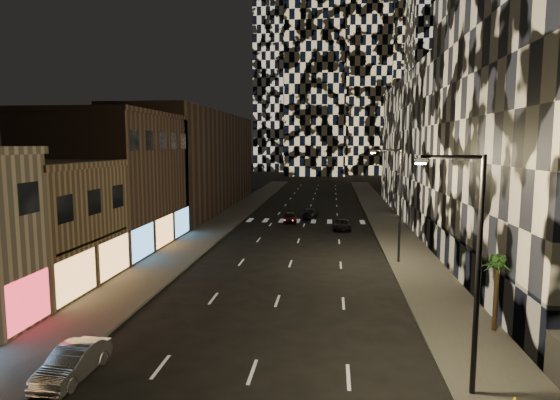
% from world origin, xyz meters
% --- Properties ---
extents(sidewalk_left, '(4.00, 120.00, 0.15)m').
position_xyz_m(sidewalk_left, '(-10.00, 50.00, 0.07)').
color(sidewalk_left, '#47443F').
rests_on(sidewalk_left, ground).
extents(sidewalk_right, '(4.00, 120.00, 0.15)m').
position_xyz_m(sidewalk_right, '(10.00, 50.00, 0.07)').
color(sidewalk_right, '#47443F').
rests_on(sidewalk_right, ground).
extents(curb_left, '(0.20, 120.00, 0.15)m').
position_xyz_m(curb_left, '(-7.90, 50.00, 0.07)').
color(curb_left, '#4C4C47').
rests_on(curb_left, ground).
extents(curb_right, '(0.20, 120.00, 0.15)m').
position_xyz_m(curb_right, '(7.90, 50.00, 0.07)').
color(curb_right, '#4C4C47').
rests_on(curb_right, ground).
extents(retail_tan, '(10.00, 10.00, 8.00)m').
position_xyz_m(retail_tan, '(-17.00, 21.00, 4.00)').
color(retail_tan, brown).
rests_on(retail_tan, ground).
extents(retail_brown, '(10.00, 15.00, 12.00)m').
position_xyz_m(retail_brown, '(-17.00, 33.50, 6.00)').
color(retail_brown, '#4D372B').
rests_on(retail_brown, ground).
extents(retail_filler_left, '(10.00, 40.00, 14.00)m').
position_xyz_m(retail_filler_left, '(-17.00, 60.00, 7.00)').
color(retail_filler_left, '#4D372B').
rests_on(retail_filler_left, ground).
extents(midrise_base, '(0.60, 25.00, 3.00)m').
position_xyz_m(midrise_base, '(12.30, 24.50, 1.50)').
color(midrise_base, '#383838').
rests_on(midrise_base, ground).
extents(midrise_filler_right, '(16.00, 40.00, 18.00)m').
position_xyz_m(midrise_filler_right, '(20.00, 57.00, 9.00)').
color(midrise_filler_right, '#232326').
rests_on(midrise_filler_right, ground).
extents(tower_right_mid, '(20.00, 20.00, 100.00)m').
position_xyz_m(tower_right_mid, '(35.00, 135.00, 50.00)').
color(tower_right_mid, black).
rests_on(tower_right_mid, ground).
extents(tower_left_back, '(24.00, 24.00, 120.00)m').
position_xyz_m(tower_left_back, '(-12.00, 165.00, 60.00)').
color(tower_left_back, black).
rests_on(tower_left_back, ground).
extents(tower_center_low, '(18.00, 18.00, 95.00)m').
position_xyz_m(tower_center_low, '(-2.00, 140.00, 47.50)').
color(tower_center_low, black).
rests_on(tower_center_low, ground).
extents(streetlight_near, '(2.55, 0.25, 9.00)m').
position_xyz_m(streetlight_near, '(8.35, 10.00, 5.35)').
color(streetlight_near, black).
rests_on(streetlight_near, sidewalk_right).
extents(streetlight_far, '(2.55, 0.25, 9.00)m').
position_xyz_m(streetlight_far, '(8.35, 30.00, 5.35)').
color(streetlight_far, black).
rests_on(streetlight_far, sidewalk_right).
extents(car_silver_parked, '(1.52, 4.01, 1.31)m').
position_xyz_m(car_silver_parked, '(-7.20, 9.68, 0.65)').
color(car_silver_parked, '#A3A2A8').
rests_on(car_silver_parked, ground).
extents(car_dark_midlane, '(1.96, 3.82, 1.24)m').
position_xyz_m(car_dark_midlane, '(-1.81, 48.78, 0.62)').
color(car_dark_midlane, black).
rests_on(car_dark_midlane, ground).
extents(car_dark_oncoming, '(1.97, 4.45, 1.27)m').
position_xyz_m(car_dark_oncoming, '(0.50, 52.59, 0.63)').
color(car_dark_oncoming, black).
rests_on(car_dark_oncoming, ground).
extents(car_dark_rightlane, '(1.94, 4.13, 1.14)m').
position_xyz_m(car_dark_rightlane, '(4.41, 44.38, 0.57)').
color(car_dark_rightlane, black).
rests_on(car_dark_rightlane, ground).
extents(palm_tree, '(1.94, 1.98, 3.87)m').
position_xyz_m(palm_tree, '(11.50, 16.43, 3.34)').
color(palm_tree, '#47331E').
rests_on(palm_tree, sidewalk_right).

